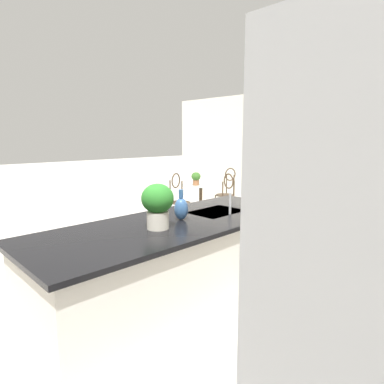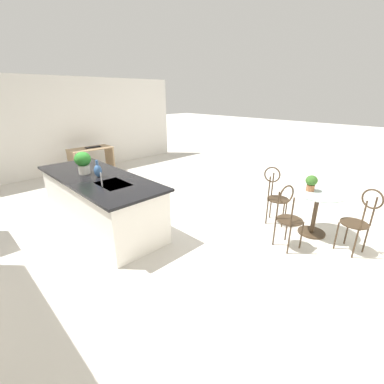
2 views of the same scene
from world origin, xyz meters
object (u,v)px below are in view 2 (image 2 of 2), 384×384
keyboard (93,147)px  chair_toward_desk (275,193)px  chair_near_window (288,214)px  potted_plant_counter_near (83,161)px  writing_desk (91,156)px  chair_by_island (360,218)px  bistro_table (316,209)px  vase_on_counter (98,171)px  potted_plant_on_table (311,182)px

keyboard → chair_toward_desk: bearing=-171.6°
chair_near_window → potted_plant_counter_near: potted_plant_counter_near is taller
writing_desk → potted_plant_counter_near: bearing=154.3°
chair_by_island → keyboard: size_ratio=2.37×
bistro_table → chair_by_island: bearing=167.6°
chair_by_island → writing_desk: chair_by_island is taller
chair_by_island → vase_on_counter: 4.10m
chair_by_island → writing_desk: size_ratio=0.87×
chair_near_window → chair_toward_desk: (0.57, -0.67, 0.00)m
writing_desk → keyboard: bearing=-78.7°
potted_plant_on_table → chair_toward_desk: bearing=8.5°
chair_by_island → chair_toward_desk: same height
keyboard → bistro_table: bearing=-171.8°
chair_near_window → potted_plant_counter_near: (2.98, 1.71, 0.57)m
bistro_table → chair_near_window: chair_near_window is taller
writing_desk → potted_plant_on_table: 6.11m
chair_near_window → chair_toward_desk: size_ratio=1.00×
potted_plant_on_table → vase_on_counter: vase_on_counter is taller
keyboard → vase_on_counter: vase_on_counter is taller
chair_toward_desk → writing_desk: 5.53m
bistro_table → chair_near_window: 0.77m
chair_near_window → potted_plant_counter_near: size_ratio=2.69×
writing_desk → vase_on_counter: vase_on_counter is taller
chair_by_island → keyboard: (6.83, 0.75, 0.18)m
keyboard → potted_plant_counter_near: bearing=153.0°
bistro_table → potted_plant_on_table: potted_plant_on_table is taller
writing_desk → chair_near_window: bearing=-177.7°
vase_on_counter → chair_toward_desk: bearing=-131.9°
potted_plant_on_table → chair_by_island: bearing=169.8°
potted_plant_on_table → vase_on_counter: size_ratio=0.91×
chair_toward_desk → potted_plant_counter_near: size_ratio=2.69×
chair_near_window → chair_toward_desk: same height
bistro_table → chair_near_window: bearing=80.7°
chair_toward_desk → potted_plant_on_table: size_ratio=3.99×
writing_desk → potted_plant_counter_near: potted_plant_counter_near is taller
chair_near_window → writing_desk: chair_near_window is taller
bistro_table → vase_on_counter: size_ratio=2.78×
chair_toward_desk → vase_on_counter: vase_on_counter is taller
chair_near_window → chair_by_island: size_ratio=1.00×
chair_toward_desk → keyboard: size_ratio=2.37×
keyboard → vase_on_counter: 3.74m
potted_plant_on_table → bistro_table: bearing=-179.5°
writing_desk → vase_on_counter: (-3.40, 1.38, 0.52)m
chair_toward_desk → writing_desk: chair_toward_desk is taller
chair_by_island → potted_plant_counter_near: size_ratio=2.69×
chair_toward_desk → potted_plant_on_table: 0.64m
bistro_table → writing_desk: size_ratio=0.67×
chair_toward_desk → bistro_table: bearing=-173.1°
potted_plant_counter_near → chair_toward_desk: bearing=-135.4°
vase_on_counter → chair_by_island: bearing=-146.9°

